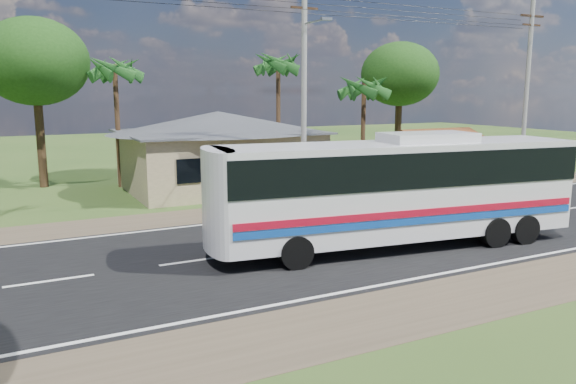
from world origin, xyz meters
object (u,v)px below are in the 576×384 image
waiting_shed (436,139)px  coach_bus (399,183)px  motorcycle (443,183)px  person (477,180)px

waiting_shed → coach_bus: (-10.49, -10.04, -0.40)m
motorcycle → coach_bus: bearing=142.5°
waiting_shed → person: waiting_shed is taller
coach_bus → person: size_ratio=8.58×
waiting_shed → motorcycle: 3.50m
person → motorcycle: bearing=-29.2°
waiting_shed → motorcycle: (-1.36, -2.31, -2.24)m
waiting_shed → motorcycle: waiting_shed is taller
coach_bus → person: 12.41m
waiting_shed → coach_bus: bearing=-136.2°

